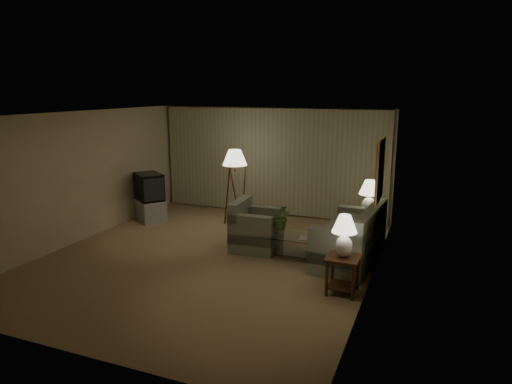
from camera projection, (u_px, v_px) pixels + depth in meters
ground at (210, 257)px, 8.69m from camera, size 7.00×7.00×0.00m
room_shell at (242, 156)px, 9.66m from camera, size 6.04×7.02×2.72m
sofa at (349, 241)px, 8.37m from camera, size 2.05×1.29×0.83m
armchair at (256, 230)px, 9.08m from camera, size 1.02×0.98×0.78m
side_table_near at (343, 268)px, 7.09m from camera, size 0.51×0.51×0.60m
side_table_far at (368, 224)px, 9.45m from camera, size 0.53×0.45×0.60m
table_lamp_near at (344, 232)px, 6.96m from camera, size 0.39×0.39×0.67m
table_lamp_far at (369, 194)px, 9.31m from camera, size 0.42×0.42×0.73m
coffee_table at (288, 242)px, 8.72m from camera, size 1.20×0.65×0.41m
tv_cabinet at (150, 210)px, 11.16m from camera, size 1.42×1.41×0.50m
crt_tv at (149, 187)px, 11.03m from camera, size 1.28×1.27×0.65m
floor_lamp at (235, 185)px, 10.71m from camera, size 0.57×0.57×1.76m
ottoman at (241, 214)px, 11.00m from camera, size 0.72×0.72×0.40m
vase at (281, 230)px, 8.73m from camera, size 0.19×0.19×0.15m
flowers at (281, 214)px, 8.66m from camera, size 0.52×0.47×0.52m
book at (299, 238)px, 8.51m from camera, size 0.17×0.23×0.02m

